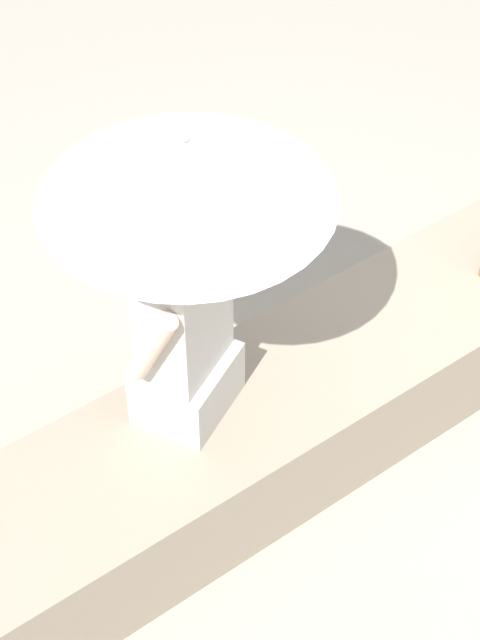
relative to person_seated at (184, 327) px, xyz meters
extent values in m
plane|color=#9E9384|center=(-0.38, 0.10, -0.84)|extent=(14.00, 14.00, 0.00)
cube|color=gray|center=(-0.38, 0.10, -0.61)|extent=(3.19, 0.63, 0.45)
cube|color=beige|center=(0.00, 0.00, -0.28)|extent=(0.43, 0.40, 0.22)
cube|color=beige|center=(0.00, 0.00, 0.07)|extent=(0.38, 0.32, 0.48)
sphere|color=beige|center=(0.00, 0.00, 0.41)|extent=(0.20, 0.20, 0.20)
cylinder|color=beige|center=(0.18, 0.09, 0.10)|extent=(0.15, 0.21, 0.32)
cylinder|color=beige|center=(-0.18, -0.09, 0.10)|extent=(0.15, 0.21, 0.32)
cylinder|color=#B7B7BC|center=(-0.06, -0.04, 0.15)|extent=(0.02, 0.02, 1.08)
cone|color=silver|center=(-0.06, -0.04, 0.59)|extent=(0.91, 0.91, 0.21)
sphere|color=#B7B7BC|center=(-0.06, -0.04, 0.70)|extent=(0.03, 0.03, 0.03)
camera|label=1|loc=(1.22, 1.97, 2.36)|focal=56.60mm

